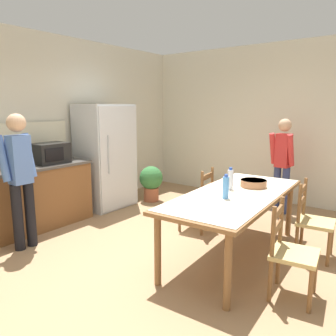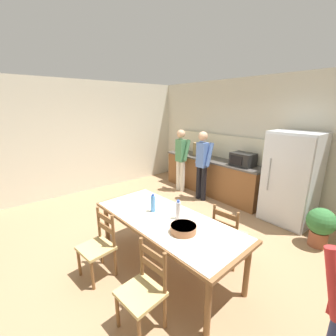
{
  "view_description": "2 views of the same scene",
  "coord_description": "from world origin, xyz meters",
  "px_view_note": "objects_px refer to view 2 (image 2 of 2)",
  "views": [
    {
      "loc": [
        -2.83,
        -2.13,
        1.77
      ],
      "look_at": [
        0.23,
        0.19,
        1.05
      ],
      "focal_mm": 35.0,
      "sensor_mm": 36.0,
      "label": 1
    },
    {
      "loc": [
        2.74,
        -2.25,
        2.26
      ],
      "look_at": [
        -0.09,
        0.05,
        1.25
      ],
      "focal_mm": 24.0,
      "sensor_mm": 36.0,
      "label": 2
    }
  ],
  "objects_px": {
    "dining_table": "(166,223)",
    "chair_side_near_left": "(98,246)",
    "person_at_sink": "(181,157)",
    "bottle_off_centre": "(178,210)",
    "paper_bag": "(198,149)",
    "chair_side_far_right": "(228,235)",
    "chair_side_near_right": "(143,290)",
    "refrigerator": "(291,179)",
    "bottle_near_centre": "(153,203)",
    "serving_bowl": "(183,228)",
    "microwave": "(243,159)",
    "potted_plant": "(321,225)",
    "person_at_counter": "(202,162)"
  },
  "relations": [
    {
      "from": "microwave",
      "to": "chair_side_near_left",
      "type": "height_order",
      "value": "microwave"
    },
    {
      "from": "refrigerator",
      "to": "chair_side_near_left",
      "type": "xyz_separation_m",
      "value": [
        -0.94,
        -3.51,
        -0.46
      ]
    },
    {
      "from": "microwave",
      "to": "dining_table",
      "type": "bearing_deg",
      "value": -77.32
    },
    {
      "from": "chair_side_far_right",
      "to": "chair_side_near_left",
      "type": "height_order",
      "value": "same"
    },
    {
      "from": "dining_table",
      "to": "person_at_sink",
      "type": "height_order",
      "value": "person_at_sink"
    },
    {
      "from": "chair_side_near_left",
      "to": "person_at_counter",
      "type": "relative_size",
      "value": 0.54
    },
    {
      "from": "bottle_off_centre",
      "to": "chair_side_near_left",
      "type": "xyz_separation_m",
      "value": [
        -0.58,
        -0.92,
        -0.46
      ]
    },
    {
      "from": "dining_table",
      "to": "person_at_counter",
      "type": "distance_m",
      "value": 2.62
    },
    {
      "from": "microwave",
      "to": "refrigerator",
      "type": "bearing_deg",
      "value": -1.0
    },
    {
      "from": "paper_bag",
      "to": "serving_bowl",
      "type": "relative_size",
      "value": 1.12
    },
    {
      "from": "chair_side_far_right",
      "to": "person_at_counter",
      "type": "distance_m",
      "value": 2.39
    },
    {
      "from": "dining_table",
      "to": "person_at_counter",
      "type": "xyz_separation_m",
      "value": [
        -1.38,
        2.22,
        0.24
      ]
    },
    {
      "from": "microwave",
      "to": "potted_plant",
      "type": "distance_m",
      "value": 1.99
    },
    {
      "from": "chair_side_near_right",
      "to": "person_at_counter",
      "type": "distance_m",
      "value": 3.56
    },
    {
      "from": "refrigerator",
      "to": "paper_bag",
      "type": "relative_size",
      "value": 5.02
    },
    {
      "from": "paper_bag",
      "to": "chair_side_far_right",
      "type": "relative_size",
      "value": 0.4
    },
    {
      "from": "paper_bag",
      "to": "bottle_near_centre",
      "type": "bearing_deg",
      "value": -57.84
    },
    {
      "from": "dining_table",
      "to": "chair_side_near_left",
      "type": "xyz_separation_m",
      "value": [
        -0.47,
        -0.79,
        -0.27
      ]
    },
    {
      "from": "bottle_near_centre",
      "to": "chair_side_near_left",
      "type": "xyz_separation_m",
      "value": [
        -0.19,
        -0.78,
        -0.46
      ]
    },
    {
      "from": "chair_side_near_left",
      "to": "bottle_near_centre",
      "type": "bearing_deg",
      "value": 68.92
    },
    {
      "from": "microwave",
      "to": "chair_side_near_left",
      "type": "distance_m",
      "value": 3.59
    },
    {
      "from": "person_at_sink",
      "to": "bottle_off_centre",
      "type": "bearing_deg",
      "value": -133.01
    },
    {
      "from": "person_at_sink",
      "to": "potted_plant",
      "type": "xyz_separation_m",
      "value": [
        3.35,
        0.05,
        -0.55
      ]
    },
    {
      "from": "refrigerator",
      "to": "chair_side_near_right",
      "type": "height_order",
      "value": "refrigerator"
    },
    {
      "from": "serving_bowl",
      "to": "paper_bag",
      "type": "bearing_deg",
      "value": 130.9
    },
    {
      "from": "chair_side_far_right",
      "to": "dining_table",
      "type": "bearing_deg",
      "value": 52.0
    },
    {
      "from": "chair_side_near_left",
      "to": "person_at_sink",
      "type": "xyz_separation_m",
      "value": [
        -1.69,
        3.03,
        0.49
      ]
    },
    {
      "from": "person_at_sink",
      "to": "chair_side_near_left",
      "type": "bearing_deg",
      "value": -150.86
    },
    {
      "from": "refrigerator",
      "to": "bottle_off_centre",
      "type": "distance_m",
      "value": 2.62
    },
    {
      "from": "chair_side_near_left",
      "to": "potted_plant",
      "type": "relative_size",
      "value": 1.36
    },
    {
      "from": "chair_side_far_right",
      "to": "bottle_off_centre",
      "type": "bearing_deg",
      "value": 54.12
    },
    {
      "from": "bottle_near_centre",
      "to": "person_at_sink",
      "type": "bearing_deg",
      "value": 129.78
    },
    {
      "from": "bottle_near_centre",
      "to": "serving_bowl",
      "type": "relative_size",
      "value": 0.84
    },
    {
      "from": "refrigerator",
      "to": "chair_side_far_right",
      "type": "relative_size",
      "value": 1.99
    },
    {
      "from": "microwave",
      "to": "chair_side_near_left",
      "type": "relative_size",
      "value": 0.55
    },
    {
      "from": "refrigerator",
      "to": "microwave",
      "type": "distance_m",
      "value": 1.1
    },
    {
      "from": "bottle_off_centre",
      "to": "chair_side_near_left",
      "type": "bearing_deg",
      "value": -122.06
    },
    {
      "from": "refrigerator",
      "to": "chair_side_far_right",
      "type": "xyz_separation_m",
      "value": [
        0.0,
        -1.92,
        -0.46
      ]
    },
    {
      "from": "microwave",
      "to": "chair_side_far_right",
      "type": "bearing_deg",
      "value": -60.83
    },
    {
      "from": "paper_bag",
      "to": "chair_side_near_right",
      "type": "bearing_deg",
      "value": -53.59
    },
    {
      "from": "chair_side_far_right",
      "to": "person_at_counter",
      "type": "bearing_deg",
      "value": -45.12
    },
    {
      "from": "bottle_near_centre",
      "to": "chair_side_near_right",
      "type": "xyz_separation_m",
      "value": [
        0.83,
        -0.72,
        -0.46
      ]
    },
    {
      "from": "paper_bag",
      "to": "chair_side_near_left",
      "type": "distance_m",
      "value": 3.9
    },
    {
      "from": "chair_side_near_left",
      "to": "person_at_sink",
      "type": "relative_size",
      "value": 0.55
    },
    {
      "from": "chair_side_near_right",
      "to": "person_at_sink",
      "type": "height_order",
      "value": "person_at_sink"
    },
    {
      "from": "dining_table",
      "to": "bottle_off_centre",
      "type": "relative_size",
      "value": 8.56
    },
    {
      "from": "dining_table",
      "to": "chair_side_near_right",
      "type": "xyz_separation_m",
      "value": [
        0.55,
        -0.74,
        -0.27
      ]
    },
    {
      "from": "chair_side_near_left",
      "to": "person_at_sink",
      "type": "distance_m",
      "value": 3.51
    },
    {
      "from": "refrigerator",
      "to": "bottle_off_centre",
      "type": "height_order",
      "value": "refrigerator"
    },
    {
      "from": "person_at_counter",
      "to": "bottle_off_centre",
      "type": "bearing_deg",
      "value": -144.69
    }
  ]
}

